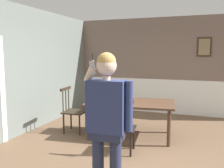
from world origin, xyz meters
TOP-DOWN VIEW (x-y plane):
  - ground_plane at (0.00, 0.00)m, footprint 7.30×7.30m
  - room_back_partition at (0.00, 3.32)m, footprint 5.30×0.17m
  - room_left_partition at (-2.65, -0.00)m, footprint 0.13×6.64m
  - dining_table at (-0.33, 0.94)m, footprint 1.93×1.26m
  - chair_near_window at (-0.22, 0.04)m, footprint 0.49×0.49m
  - chair_by_doorway at (-1.62, 0.78)m, footprint 0.51×0.51m
  - person_figure at (0.06, -1.39)m, footprint 0.59×0.27m

SIDE VIEW (x-z plane):
  - ground_plane at x=0.00m, z-range 0.00..0.00m
  - chair_near_window at x=-0.22m, z-range -0.03..0.97m
  - chair_by_doorway at x=-1.62m, z-range -0.01..0.99m
  - dining_table at x=-0.33m, z-range 0.30..1.05m
  - person_figure at x=0.06m, z-range 0.15..1.93m
  - room_back_partition at x=0.00m, z-range -0.05..2.75m
  - room_left_partition at x=-2.65m, z-range 0.00..2.80m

